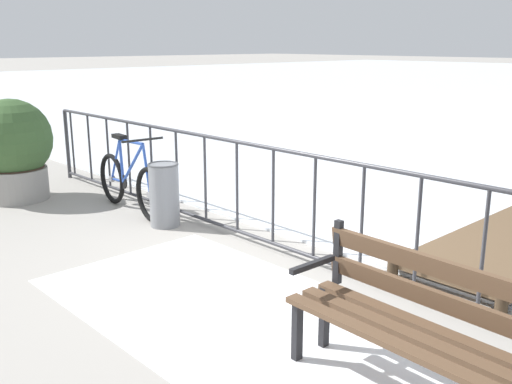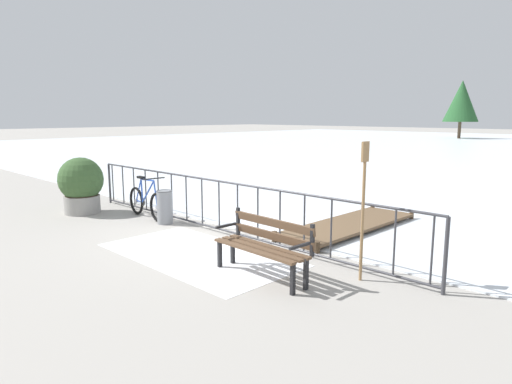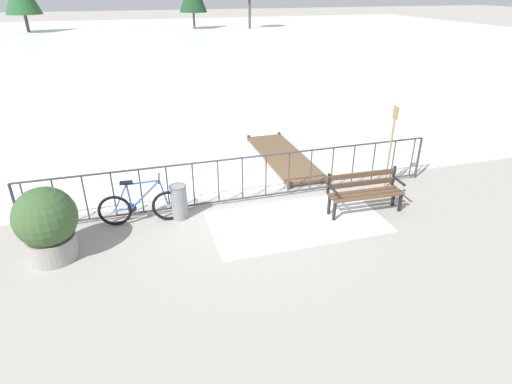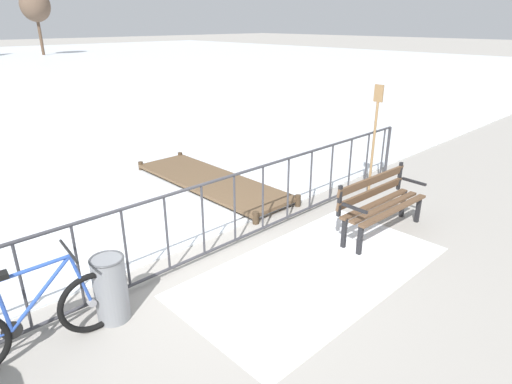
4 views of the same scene
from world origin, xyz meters
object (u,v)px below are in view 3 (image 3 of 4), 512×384
Objects in this scene: planter_with_shrub at (47,223)px; trash_bin at (179,202)px; bicycle_near_railing at (142,207)px; park_bench at (364,189)px; oar_upright at (391,143)px.

planter_with_shrub is 1.84× the size of trash_bin.
bicycle_near_railing is 0.75m from trash_bin.
planter_with_shrub reaches higher than park_bench.
oar_upright reaches higher than planter_with_shrub.
park_bench is 1.20× the size of planter_with_shrub.
oar_upright reaches higher than bicycle_near_railing.
planter_with_shrub is at bearing -173.70° from oar_upright.
park_bench is 3.88m from trash_bin.
bicycle_near_railing is 1.27× the size of planter_with_shrub.
oar_upright is at bearing 0.12° from trash_bin.
park_bench is at bearing -12.34° from trash_bin.
bicycle_near_railing is at bearing -179.98° from oar_upright.
park_bench is 1.51m from oar_upright.
planter_with_shrub is at bearing -161.39° from trash_bin.
planter_with_shrub is at bearing -153.36° from bicycle_near_railing.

